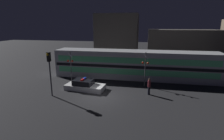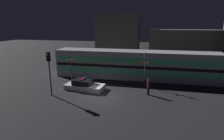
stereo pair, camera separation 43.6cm
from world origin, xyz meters
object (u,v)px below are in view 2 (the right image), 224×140
(train, at_px, (135,65))
(traffic_light_corner, at_px, (49,66))
(pedestrian, at_px, (148,87))
(crossing_signal_near, at_px, (145,67))
(police_car, at_px, (84,85))

(train, relative_size, traffic_light_corner, 4.80)
(pedestrian, height_order, crossing_signal_near, crossing_signal_near)
(train, height_order, traffic_light_corner, traffic_light_corner)
(crossing_signal_near, bearing_deg, train, 114.07)
(crossing_signal_near, bearing_deg, police_car, -160.46)
(train, bearing_deg, traffic_light_corner, -134.04)
(police_car, xyz_separation_m, pedestrian, (6.97, -0.14, 0.43))
(police_car, xyz_separation_m, traffic_light_corner, (-2.63, -2.37, 2.64))
(pedestrian, bearing_deg, train, 108.75)
(train, bearing_deg, police_car, -132.20)
(crossing_signal_near, bearing_deg, traffic_light_corner, -152.87)
(pedestrian, height_order, traffic_light_corner, traffic_light_corner)
(crossing_signal_near, relative_size, traffic_light_corner, 0.90)
(train, height_order, crossing_signal_near, crossing_signal_near)
(police_car, bearing_deg, pedestrian, 4.30)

